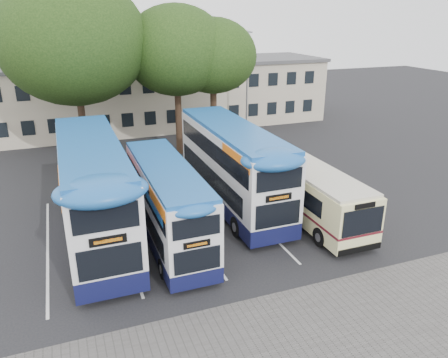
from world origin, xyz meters
name	(u,v)px	position (x,y,z in m)	size (l,w,h in m)	color
ground	(300,258)	(0.00, 0.00, 0.00)	(120.00, 120.00, 0.00)	black
paving_strip	(323,341)	(-2.00, -5.00, 0.01)	(40.00, 6.00, 0.01)	#595654
bay_lines	(189,225)	(-3.75, 5.00, 0.01)	(14.12, 11.00, 0.01)	silver
depot_building	(161,93)	(0.00, 26.99, 3.15)	(32.40, 8.40, 6.20)	#AFA18D
lamp_post	(247,79)	(6.00, 19.97, 5.08)	(0.25, 1.05, 9.06)	gray
tree_left	(73,41)	(-7.96, 17.78, 8.64)	(10.24, 10.24, 13.00)	black
tree_mid	(176,51)	(-0.87, 17.39, 7.84)	(7.72, 7.72, 11.14)	black
tree_right	(213,56)	(1.87, 17.03, 7.40)	(6.57, 6.57, 10.21)	black
bus_dd_left	(93,187)	(-8.34, 5.34, 2.69)	(2.84, 11.70, 4.88)	#10133D
bus_dd_mid	(167,200)	(-5.15, 3.74, 2.14)	(2.26, 9.33, 3.89)	#10133D
bus_dd_right	(232,163)	(-0.69, 6.63, 2.57)	(2.72, 11.20, 4.67)	#10133D
bus_single	(306,187)	(2.53, 3.97, 1.62)	(2.44, 9.61, 2.87)	#F2ECA1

